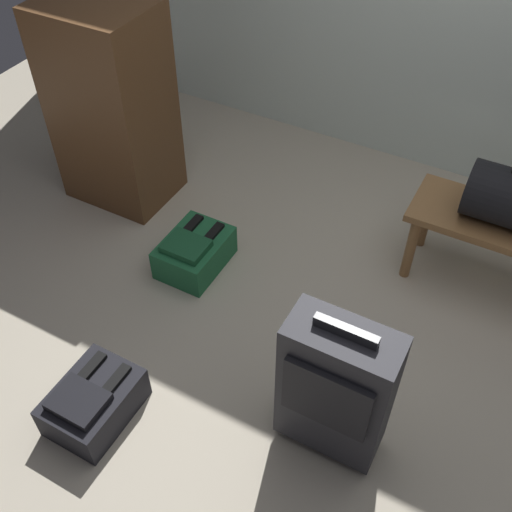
# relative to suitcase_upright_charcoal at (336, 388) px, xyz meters

# --- Properties ---
(ground_plane) EXTENTS (6.60, 6.60, 0.00)m
(ground_plane) POSITION_rel_suitcase_upright_charcoal_xyz_m (-0.07, 0.44, -0.37)
(ground_plane) COLOR #B2A893
(suitcase_upright_charcoal) EXTENTS (0.40, 0.22, 0.72)m
(suitcase_upright_charcoal) POSITION_rel_suitcase_upright_charcoal_xyz_m (0.00, 0.00, 0.00)
(suitcase_upright_charcoal) COLOR black
(suitcase_upright_charcoal) RESTS_ON ground
(backpack_dark) EXTENTS (0.28, 0.38, 0.21)m
(backpack_dark) POSITION_rel_suitcase_upright_charcoal_xyz_m (-0.89, -0.35, -0.28)
(backpack_dark) COLOR black
(backpack_dark) RESTS_ON ground
(backpack_green) EXTENTS (0.28, 0.38, 0.21)m
(backpack_green) POSITION_rel_suitcase_upright_charcoal_xyz_m (-0.99, 0.57, -0.28)
(backpack_green) COLOR #1E6038
(backpack_green) RESTS_ON ground
(side_cabinet) EXTENTS (0.56, 0.44, 1.10)m
(side_cabinet) POSITION_rel_suitcase_upright_charcoal_xyz_m (-1.69, 0.91, 0.18)
(side_cabinet) COLOR brown
(side_cabinet) RESTS_ON ground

